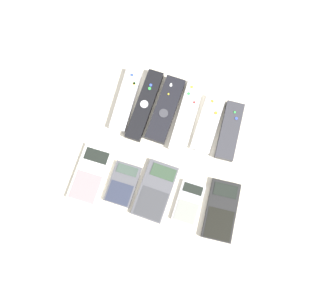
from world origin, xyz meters
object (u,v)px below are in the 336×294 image
Objects in this scene: calculator_3 at (189,203)px; calculator_4 at (221,210)px; remote_3 at (187,116)px; remote_5 at (230,131)px; remote_2 at (165,109)px; remote_4 at (208,124)px; remote_0 at (126,100)px; calculator_0 at (91,174)px; remote_1 at (145,105)px; calculator_1 at (123,184)px; calculator_2 at (157,191)px.

calculator_4 reaches higher than calculator_3.
remote_3 is 0.13m from remote_5.
remote_5 is 0.23m from calculator_3.
remote_4 is at bearing -0.85° from remote_2.
remote_0 is 0.34m from calculator_3.
remote_2 is 1.27× the size of calculator_0.
remote_1 reaches higher than remote_3.
remote_3 is at bearing 2.73° from remote_1.
remote_0 is at bearing -176.26° from remote_2.
remote_3 is at bearing 1.36° from remote_2.
remote_5 is (0.31, -0.01, 0.00)m from remote_0.
remote_2 is 1.17× the size of remote_5.
calculator_0 is at bearing -131.44° from remote_3.
remote_0 reaches higher than calculator_3.
remote_4 reaches higher than calculator_3.
remote_0 is 0.06m from remote_1.
remote_4 is 1.07× the size of calculator_0.
calculator_4 is at bearing -36.68° from remote_1.
calculator_4 is at bearing 4.25° from calculator_3.
calculator_1 is at bearing -115.97° from remote_3.
remote_5 is (0.13, -0.01, 0.00)m from remote_3.
remote_5 reaches higher than remote_3.
calculator_0 is (-0.08, -0.23, -0.00)m from remote_1.
remote_5 is 1.51× the size of calculator_3.
remote_5 is 0.22m from calculator_4.
remote_3 is 0.23m from calculator_2.
remote_1 is 0.19m from remote_4.
remote_0 is 0.88× the size of remote_1.
calculator_3 is at bearing -86.28° from remote_4.
remote_0 is 0.12m from remote_2.
remote_4 reaches higher than calculator_4.
remote_5 is 1.05× the size of calculator_4.
remote_1 is at bearing 117.74° from calculator_2.
calculator_4 reaches higher than calculator_2.
calculator_4 is at bearing -43.42° from remote_2.
remote_2 reaches higher than remote_1.
remote_3 reaches higher than calculator_0.
calculator_2 is (0.04, -0.23, -0.01)m from remote_2.
calculator_1 is 0.19m from calculator_3.
calculator_0 is at bearing -179.01° from calculator_1.
calculator_4 is at bearing 2.30° from calculator_1.
calculator_1 is at bearing -138.95° from remote_5.
remote_2 reaches higher than remote_5.
calculator_0 is 0.37m from calculator_4.
remote_4 is at bearing 110.07° from calculator_4.
remote_3 is 0.06m from remote_4.
remote_1 is at bearing 71.00° from calculator_0.
remote_2 reaches higher than remote_0.
calculator_2 is at bearing 2.92° from calculator_0.
remote_1 is 0.23m from calculator_1.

